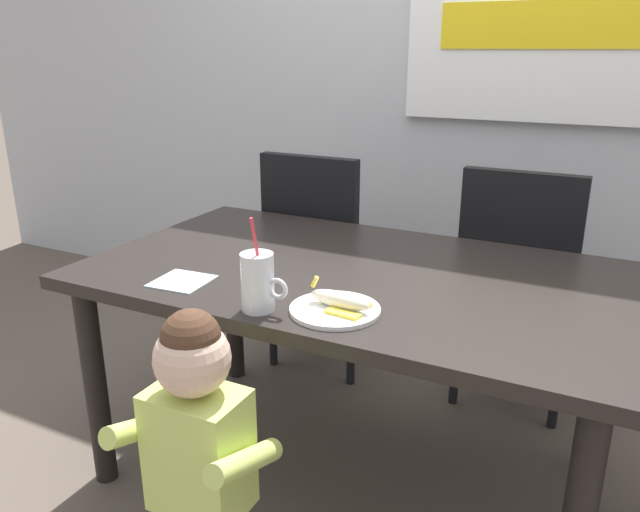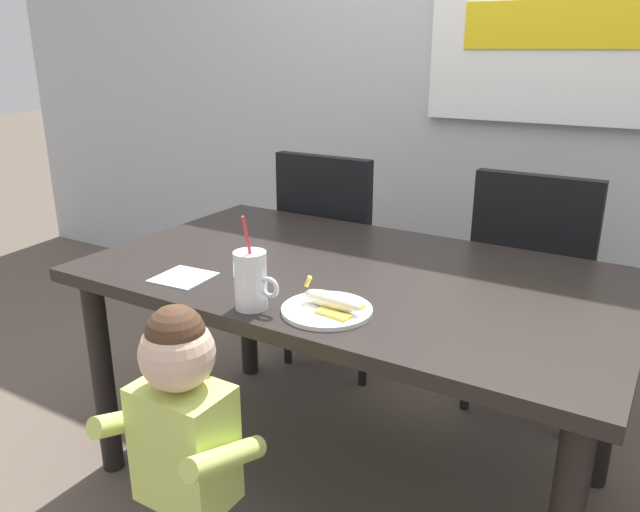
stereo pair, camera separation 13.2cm
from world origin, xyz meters
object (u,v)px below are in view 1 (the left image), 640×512
object	(u,v)px
milk_cup	(258,285)
paper_napkin	(182,281)
dining_chair_right	(519,276)
toddler_standing	(198,437)
dining_table	(352,296)
snack_plate	(335,310)
dining_chair_left	(322,250)
peeled_banana	(341,301)

from	to	relation	value
milk_cup	paper_napkin	world-z (taller)	milk_cup
dining_chair_right	milk_cup	distance (m)	1.21
toddler_standing	paper_napkin	bearing A→B (deg)	131.17
dining_table	toddler_standing	world-z (taller)	toddler_standing
toddler_standing	paper_napkin	xyz separation A→B (m)	(-0.30, 0.35, 0.21)
dining_table	snack_plate	bearing A→B (deg)	-73.75
dining_chair_left	peeled_banana	distance (m)	1.11
peeled_banana	paper_napkin	distance (m)	0.49
snack_plate	dining_table	bearing A→B (deg)	106.25
dining_chair_right	toddler_standing	distance (m)	1.43
toddler_standing	snack_plate	size ratio (longest dim) A/B	3.64
snack_plate	toddler_standing	bearing A→B (deg)	-116.67
dining_chair_left	toddler_standing	bearing A→B (deg)	104.53
milk_cup	dining_chair_left	bearing A→B (deg)	108.08
toddler_standing	peeled_banana	distance (m)	0.47
dining_chair_left	dining_chair_right	distance (m)	0.81
dining_chair_right	snack_plate	xyz separation A→B (m)	(-0.30, -1.00, 0.20)
dining_table	dining_chair_right	bearing A→B (deg)	60.79
dining_table	toddler_standing	distance (m)	0.68
dining_chair_left	milk_cup	bearing A→B (deg)	108.08
dining_table	milk_cup	world-z (taller)	milk_cup
dining_table	snack_plate	distance (m)	0.34
dining_table	paper_napkin	xyz separation A→B (m)	(-0.39, -0.31, 0.09)
milk_cup	dining_table	bearing A→B (deg)	77.10
dining_chair_right	toddler_standing	bearing A→B (deg)	70.72
paper_napkin	dining_chair_left	bearing A→B (deg)	92.16
dining_chair_right	peeled_banana	distance (m)	1.06
dining_chair_left	dining_chair_right	xyz separation A→B (m)	(0.81, 0.05, 0.00)
peeled_banana	snack_plate	bearing A→B (deg)	-157.56
dining_chair_right	dining_chair_left	bearing A→B (deg)	3.46
peeled_banana	paper_napkin	bearing A→B (deg)	-178.79
milk_cup	paper_napkin	distance (m)	0.31
dining_chair_right	milk_cup	world-z (taller)	milk_cup
snack_plate	milk_cup	bearing A→B (deg)	-157.33
dining_chair_left	dining_chair_right	world-z (taller)	same
toddler_standing	snack_plate	xyz separation A→B (m)	(0.18, 0.35, 0.21)
toddler_standing	dining_chair_left	bearing A→B (deg)	104.53
snack_plate	peeled_banana	world-z (taller)	peeled_banana
toddler_standing	snack_plate	bearing A→B (deg)	63.33
dining_table	snack_plate	world-z (taller)	snack_plate
milk_cup	peeled_banana	world-z (taller)	milk_cup
dining_table	peeled_banana	bearing A→B (deg)	-71.27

